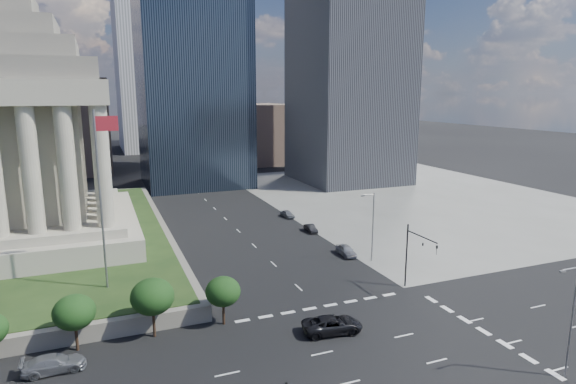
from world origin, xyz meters
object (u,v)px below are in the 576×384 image
suv_grey (54,364)px  parked_sedan_near (346,250)px  war_memorial (3,109)px  parked_sedan_mid (311,228)px  traffic_signal_ne (416,250)px  flagpole (101,191)px  street_lamp_north (372,223)px  parked_sedan_far (288,214)px  pickup_truck (332,325)px  street_lamp_south (571,315)px

suv_grey → parked_sedan_near: bearing=-65.4°
suv_grey → parked_sedan_near: size_ratio=1.14×
war_memorial → parked_sedan_mid: bearing=-7.8°
traffic_signal_ne → suv_grey: 39.61m
flagpole → suv_grey: size_ratio=3.85×
parked_sedan_mid → street_lamp_north: bearing=-80.7°
flagpole → war_memorial: bearing=116.9°
traffic_signal_ne → suv_grey: bearing=-175.9°
traffic_signal_ne → parked_sedan_near: (-1.23, 14.85, -4.48)m
war_memorial → parked_sedan_far: (45.50, 4.63, -20.73)m
parked_sedan_mid → parked_sedan_far: (0.00, 10.86, 0.04)m
street_lamp_north → parked_sedan_far: 28.14m
flagpole → pickup_truck: bearing=-37.5°
street_lamp_north → pickup_truck: street_lamp_north is taller
pickup_truck → flagpole: bearing=60.6°
traffic_signal_ne → street_lamp_south: 19.72m
flagpole → traffic_signal_ne: (34.33, -10.30, -7.86)m
parked_sedan_near → parked_sedan_mid: bearing=92.5°
pickup_truck → parked_sedan_near: pickup_truck is taller
war_memorial → parked_sedan_mid: (45.50, -6.23, -20.77)m
traffic_signal_ne → parked_sedan_near: size_ratio=1.76×
street_lamp_south → pickup_truck: (-14.64, 14.24, -4.82)m
parked_sedan_mid → suv_grey: bearing=-138.0°
street_lamp_north → pickup_truck: 22.77m
traffic_signal_ne → parked_sedan_mid: bearing=92.0°
parked_sedan_far → street_lamp_north: bearing=-91.1°
parked_sedan_mid → flagpole: bearing=-148.9°
parked_sedan_near → parked_sedan_mid: parked_sedan_near is taller
street_lamp_north → suv_grey: bearing=-160.6°
street_lamp_south → parked_sedan_near: size_ratio=2.20×
flagpole → street_lamp_south: size_ratio=2.00×
street_lamp_south → pickup_truck: street_lamp_south is taller
street_lamp_north → street_lamp_south: bearing=-90.0°
pickup_truck → war_memorial: bearing=47.5°
traffic_signal_ne → pickup_truck: traffic_signal_ne is taller
parked_sedan_near → flagpole: bearing=-168.6°
traffic_signal_ne → street_lamp_south: street_lamp_south is taller
pickup_truck → parked_sedan_mid: bearing=-12.8°
traffic_signal_ne → flagpole: bearing=163.3°
war_memorial → pickup_truck: size_ratio=6.42×
war_memorial → traffic_signal_ne: war_memorial is taller
street_lamp_south → parked_sedan_mid: street_lamp_south is taller
traffic_signal_ne → parked_sedan_far: (-1.00, 38.94, -4.58)m
pickup_truck → suv_grey: size_ratio=1.17×
war_memorial → traffic_signal_ne: bearing=-36.4°
suv_grey → parked_sedan_far: bearing=-42.8°
flagpole → street_lamp_north: (35.16, 1.00, -7.45)m
traffic_signal_ne → street_lamp_south: bearing=-87.6°
street_lamp_north → parked_sedan_near: street_lamp_north is taller
flagpole → traffic_signal_ne: flagpole is taller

